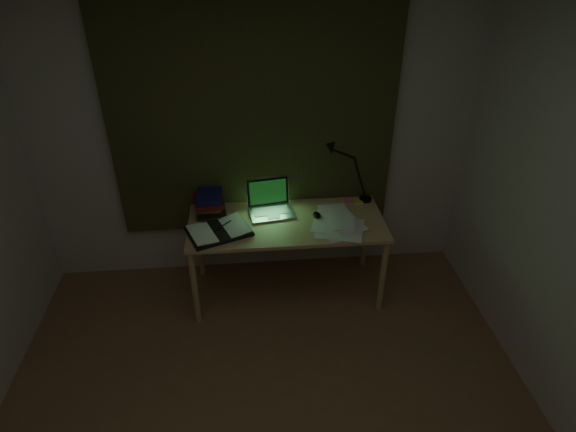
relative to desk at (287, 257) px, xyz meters
name	(u,v)px	position (x,y,z in m)	size (l,w,h in m)	color
ceiling	(262,1)	(-0.22, -1.59, 2.15)	(3.50, 4.00, 0.00)	white
wall_back	(254,135)	(-0.22, 0.41, 0.90)	(3.50, 0.00, 2.50)	beige
curtain	(253,113)	(-0.22, 0.37, 1.10)	(2.20, 0.06, 2.00)	#2E3018
desk	(287,257)	(0.00, 0.00, 0.00)	(1.53, 0.67, 0.70)	tan
laptop	(271,201)	(-0.11, 0.12, 0.47)	(0.35, 0.39, 0.25)	silver
open_textbook	(219,231)	(-0.52, -0.11, 0.37)	(0.45, 0.32, 0.04)	white
book_stack	(209,204)	(-0.60, 0.18, 0.44)	(0.22, 0.26, 0.18)	white
loose_papers	(336,222)	(0.38, -0.06, 0.36)	(0.38, 0.40, 0.02)	white
mouse	(317,215)	(0.24, 0.04, 0.37)	(0.06, 0.10, 0.04)	black
sticky_yellow	(359,201)	(0.62, 0.24, 0.36)	(0.07, 0.07, 0.02)	yellow
sticky_pink	(349,201)	(0.54, 0.26, 0.36)	(0.07, 0.07, 0.01)	pink
desk_lamp	(368,169)	(0.69, 0.27, 0.63)	(0.38, 0.30, 0.57)	black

